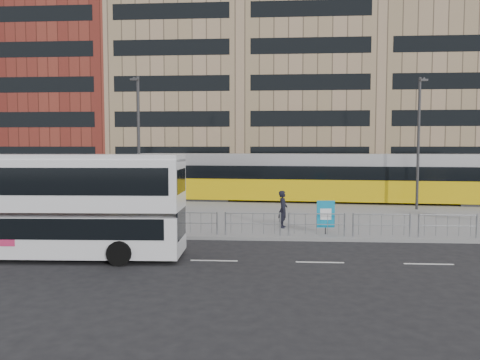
# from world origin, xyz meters

# --- Properties ---
(ground) EXTENTS (120.00, 120.00, 0.00)m
(ground) POSITION_xyz_m (0.00, 0.00, 0.00)
(ground) COLOR black
(ground) RESTS_ON ground
(plaza) EXTENTS (64.00, 24.00, 0.15)m
(plaza) POSITION_xyz_m (0.00, 12.00, 0.07)
(plaza) COLOR gray
(plaza) RESTS_ON ground
(kerb) EXTENTS (64.00, 0.25, 0.17)m
(kerb) POSITION_xyz_m (0.00, 0.05, 0.07)
(kerb) COLOR gray
(kerb) RESTS_ON ground
(building_row) EXTENTS (70.40, 18.40, 31.20)m
(building_row) POSITION_xyz_m (1.55, 34.27, 12.91)
(building_row) COLOR maroon
(building_row) RESTS_ON ground
(pedestrian_barrier) EXTENTS (32.07, 0.07, 1.10)m
(pedestrian_barrier) POSITION_xyz_m (2.00, 0.50, 0.98)
(pedestrian_barrier) COLOR gray
(pedestrian_barrier) RESTS_ON plaza
(road_markings) EXTENTS (62.00, 0.12, 0.01)m
(road_markings) POSITION_xyz_m (1.00, -4.00, 0.01)
(road_markings) COLOR white
(road_markings) RESTS_ON ground
(double_decker_bus) EXTENTS (10.18, 2.86, 4.04)m
(double_decker_bus) POSITION_xyz_m (-8.34, -3.91, 2.18)
(double_decker_bus) COLOR white
(double_decker_bus) RESTS_ON ground
(tram) EXTENTS (31.34, 5.85, 3.68)m
(tram) POSITION_xyz_m (5.34, 14.41, 1.99)
(tram) COLOR gold
(tram) RESTS_ON plaza
(ad_panel) EXTENTS (0.87, 0.17, 1.62)m
(ad_panel) POSITION_xyz_m (2.78, 1.00, 1.10)
(ad_panel) COLOR #2D2D30
(ad_panel) RESTS_ON plaza
(pedestrian) EXTENTS (0.57, 0.77, 1.93)m
(pedestrian) POSITION_xyz_m (0.78, 2.69, 1.11)
(pedestrian) COLOR black
(pedestrian) RESTS_ON plaza
(traffic_light_west) EXTENTS (0.22, 0.24, 3.10)m
(traffic_light_west) POSITION_xyz_m (-8.76, 2.16, 2.12)
(traffic_light_west) COLOR #2D2D30
(traffic_light_west) RESTS_ON plaza
(lamp_post_west) EXTENTS (0.45, 1.04, 8.57)m
(lamp_post_west) POSITION_xyz_m (-8.16, 7.48, 4.81)
(lamp_post_west) COLOR #2D2D30
(lamp_post_west) RESTS_ON plaza
(lamp_post_east) EXTENTS (0.45, 1.04, 8.79)m
(lamp_post_east) POSITION_xyz_m (9.96, 10.44, 4.92)
(lamp_post_east) COLOR #2D2D30
(lamp_post_east) RESTS_ON plaza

